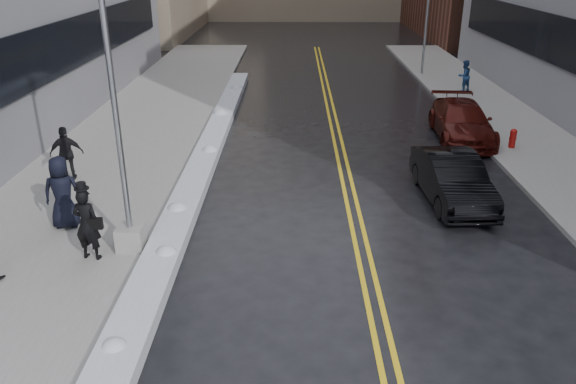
{
  "coord_description": "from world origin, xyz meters",
  "views": [
    {
      "loc": [
        0.75,
        -10.31,
        7.01
      ],
      "look_at": [
        0.6,
        2.93,
        1.3
      ],
      "focal_mm": 35.0,
      "sensor_mm": 36.0,
      "label": 1
    }
  ],
  "objects_px": {
    "lamppost": "(121,159)",
    "traffic_signal": "(427,18)",
    "pedestrian_east": "(464,76)",
    "pedestrian_fedora": "(87,224)",
    "car_maroon": "(462,121)",
    "pedestrian_c": "(62,193)",
    "pedestrian_d": "(67,153)",
    "car_black": "(452,179)",
    "fire_hydrant": "(513,137)"
  },
  "relations": [
    {
      "from": "pedestrian_fedora",
      "to": "pedestrian_east",
      "type": "distance_m",
      "value": 22.53
    },
    {
      "from": "traffic_signal",
      "to": "pedestrian_d",
      "type": "bearing_deg",
      "value": -130.83
    },
    {
      "from": "pedestrian_c",
      "to": "pedestrian_east",
      "type": "xyz_separation_m",
      "value": [
        15.05,
        16.11,
        -0.19
      ]
    },
    {
      "from": "lamppost",
      "to": "pedestrian_fedora",
      "type": "bearing_deg",
      "value": -150.61
    },
    {
      "from": "lamppost",
      "to": "car_black",
      "type": "bearing_deg",
      "value": 20.77
    },
    {
      "from": "traffic_signal",
      "to": "pedestrian_c",
      "type": "height_order",
      "value": "traffic_signal"
    },
    {
      "from": "fire_hydrant",
      "to": "traffic_signal",
      "type": "height_order",
      "value": "traffic_signal"
    },
    {
      "from": "fire_hydrant",
      "to": "pedestrian_c",
      "type": "distance_m",
      "value": 15.91
    },
    {
      "from": "lamppost",
      "to": "fire_hydrant",
      "type": "relative_size",
      "value": 10.45
    },
    {
      "from": "pedestrian_c",
      "to": "pedestrian_d",
      "type": "relative_size",
      "value": 1.12
    },
    {
      "from": "traffic_signal",
      "to": "pedestrian_c",
      "type": "xyz_separation_m",
      "value": [
        -13.86,
        -20.81,
        -2.26
      ]
    },
    {
      "from": "lamppost",
      "to": "traffic_signal",
      "type": "bearing_deg",
      "value": 61.79
    },
    {
      "from": "pedestrian_d",
      "to": "car_black",
      "type": "xyz_separation_m",
      "value": [
        12.04,
        -1.25,
        -0.31
      ]
    },
    {
      "from": "traffic_signal",
      "to": "pedestrian_east",
      "type": "relative_size",
      "value": 3.72
    },
    {
      "from": "pedestrian_d",
      "to": "lamppost",
      "type": "bearing_deg",
      "value": 110.85
    },
    {
      "from": "fire_hydrant",
      "to": "pedestrian_east",
      "type": "bearing_deg",
      "value": 85.8
    },
    {
      "from": "traffic_signal",
      "to": "pedestrian_fedora",
      "type": "height_order",
      "value": "traffic_signal"
    },
    {
      "from": "lamppost",
      "to": "fire_hydrant",
      "type": "height_order",
      "value": "lamppost"
    },
    {
      "from": "fire_hydrant",
      "to": "pedestrian_east",
      "type": "relative_size",
      "value": 0.45
    },
    {
      "from": "lamppost",
      "to": "traffic_signal",
      "type": "relative_size",
      "value": 1.27
    },
    {
      "from": "pedestrian_c",
      "to": "pedestrian_d",
      "type": "bearing_deg",
      "value": -79.92
    },
    {
      "from": "pedestrian_fedora",
      "to": "car_maroon",
      "type": "distance_m",
      "value": 15.3
    },
    {
      "from": "pedestrian_east",
      "to": "lamppost",
      "type": "bearing_deg",
      "value": 23.98
    },
    {
      "from": "fire_hydrant",
      "to": "car_black",
      "type": "distance_m",
      "value": 5.83
    },
    {
      "from": "fire_hydrant",
      "to": "pedestrian_east",
      "type": "xyz_separation_m",
      "value": [
        0.68,
        9.3,
        0.41
      ]
    },
    {
      "from": "pedestrian_east",
      "to": "fire_hydrant",
      "type": "bearing_deg",
      "value": 56.67
    },
    {
      "from": "pedestrian_east",
      "to": "car_black",
      "type": "relative_size",
      "value": 0.37
    },
    {
      "from": "lamppost",
      "to": "traffic_signal",
      "type": "xyz_separation_m",
      "value": [
        11.8,
        22.0,
        0.87
      ]
    },
    {
      "from": "traffic_signal",
      "to": "pedestrian_d",
      "type": "xyz_separation_m",
      "value": [
        -15.04,
        -17.41,
        -2.37
      ]
    },
    {
      "from": "pedestrian_c",
      "to": "car_black",
      "type": "distance_m",
      "value": 11.08
    },
    {
      "from": "fire_hydrant",
      "to": "pedestrian_d",
      "type": "distance_m",
      "value": 15.92
    },
    {
      "from": "car_black",
      "to": "car_maroon",
      "type": "xyz_separation_m",
      "value": [
        1.96,
        6.14,
        0.01
      ]
    },
    {
      "from": "traffic_signal",
      "to": "car_black",
      "type": "relative_size",
      "value": 1.37
    },
    {
      "from": "pedestrian_c",
      "to": "car_maroon",
      "type": "xyz_separation_m",
      "value": [
        12.82,
        8.29,
        -0.41
      ]
    },
    {
      "from": "pedestrian_east",
      "to": "pedestrian_d",
      "type": "bearing_deg",
      "value": 8.94
    },
    {
      "from": "fire_hydrant",
      "to": "pedestrian_c",
      "type": "bearing_deg",
      "value": -154.64
    },
    {
      "from": "car_maroon",
      "to": "pedestrian_d",
      "type": "bearing_deg",
      "value": -157.13
    },
    {
      "from": "pedestrian_c",
      "to": "traffic_signal",
      "type": "bearing_deg",
      "value": -132.73
    },
    {
      "from": "lamppost",
      "to": "car_black",
      "type": "xyz_separation_m",
      "value": [
        8.8,
        3.34,
        -1.81
      ]
    },
    {
      "from": "car_maroon",
      "to": "fire_hydrant",
      "type": "bearing_deg",
      "value": -40.14
    },
    {
      "from": "pedestrian_fedora",
      "to": "pedestrian_c",
      "type": "bearing_deg",
      "value": -43.92
    },
    {
      "from": "pedestrian_fedora",
      "to": "pedestrian_c",
      "type": "relative_size",
      "value": 0.91
    },
    {
      "from": "pedestrian_d",
      "to": "car_maroon",
      "type": "relative_size",
      "value": 0.35
    },
    {
      "from": "pedestrian_c",
      "to": "car_black",
      "type": "height_order",
      "value": "pedestrian_c"
    },
    {
      "from": "fire_hydrant",
      "to": "pedestrian_fedora",
      "type": "height_order",
      "value": "pedestrian_fedora"
    },
    {
      "from": "pedestrian_c",
      "to": "pedestrian_d",
      "type": "height_order",
      "value": "pedestrian_c"
    },
    {
      "from": "lamppost",
      "to": "pedestrian_east",
      "type": "bearing_deg",
      "value": 53.11
    },
    {
      "from": "lamppost",
      "to": "pedestrian_east",
      "type": "distance_m",
      "value": 21.69
    },
    {
      "from": "lamppost",
      "to": "pedestrian_d",
      "type": "distance_m",
      "value": 5.82
    },
    {
      "from": "pedestrian_c",
      "to": "pedestrian_d",
      "type": "xyz_separation_m",
      "value": [
        -1.18,
        3.4,
        -0.11
      ]
    }
  ]
}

